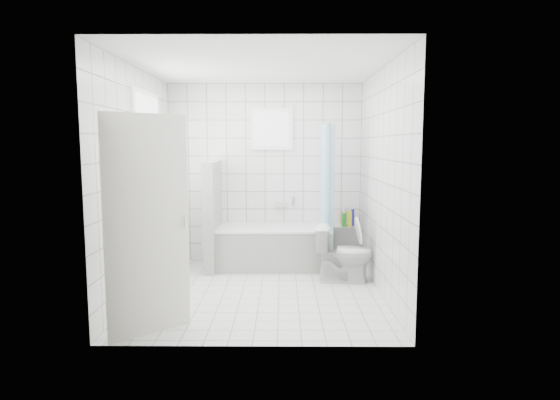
{
  "coord_description": "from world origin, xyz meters",
  "views": [
    {
      "loc": [
        0.27,
        -5.35,
        1.73
      ],
      "look_at": [
        0.23,
        0.35,
        1.05
      ],
      "focal_mm": 30.0,
      "sensor_mm": 36.0,
      "label": 1
    }
  ],
  "objects": [
    {
      "name": "partition_wall",
      "position": [
        -0.72,
        1.07,
        0.75
      ],
      "size": [
        0.15,
        0.85,
        1.5
      ],
      "primitive_type": "cube",
      "color": "white",
      "rests_on": "ground"
    },
    {
      "name": "curtain_rod",
      "position": [
        0.86,
        1.1,
        2.0
      ],
      "size": [
        0.02,
        0.8,
        0.02
      ],
      "primitive_type": "cylinder",
      "rotation": [
        1.57,
        0.0,
        0.0
      ],
      "color": "silver",
      "rests_on": "wall_back"
    },
    {
      "name": "wall_right",
      "position": [
        1.4,
        0.0,
        1.3
      ],
      "size": [
        0.02,
        3.0,
        2.6
      ],
      "primitive_type": "cube",
      "color": "white",
      "rests_on": "ground"
    },
    {
      "name": "ledge_bottles",
      "position": [
        1.2,
        1.35,
        0.66
      ],
      "size": [
        0.19,
        0.15,
        0.25
      ],
      "color": "#178F1E",
      "rests_on": "tiled_ledge"
    },
    {
      "name": "shower_curtain",
      "position": [
        0.86,
        0.97,
        1.1
      ],
      "size": [
        0.14,
        0.48,
        1.78
      ],
      "primitive_type": null,
      "color": "#44A6C9",
      "rests_on": "curtain_rod"
    },
    {
      "name": "window_left",
      "position": [
        -1.35,
        0.3,
        1.6
      ],
      "size": [
        0.01,
        0.9,
        1.4
      ],
      "primitive_type": "cube",
      "color": "white",
      "rests_on": "wall_left"
    },
    {
      "name": "wall_front",
      "position": [
        0.0,
        -1.5,
        1.3
      ],
      "size": [
        2.8,
        0.02,
        2.6
      ],
      "primitive_type": "cube",
      "color": "white",
      "rests_on": "ground"
    },
    {
      "name": "window_sill",
      "position": [
        -1.31,
        0.3,
        0.86
      ],
      "size": [
        0.18,
        1.02,
        0.08
      ],
      "primitive_type": "cube",
      "color": "white",
      "rests_on": "wall_left"
    },
    {
      "name": "wall_left",
      "position": [
        -1.4,
        0.0,
        1.3
      ],
      "size": [
        0.02,
        3.0,
        2.6
      ],
      "primitive_type": "cube",
      "color": "white",
      "rests_on": "ground"
    },
    {
      "name": "ground",
      "position": [
        0.0,
        0.0,
        0.0
      ],
      "size": [
        3.0,
        3.0,
        0.0
      ],
      "primitive_type": "plane",
      "color": "white",
      "rests_on": "ground"
    },
    {
      "name": "door",
      "position": [
        -0.95,
        -1.22,
        1.0
      ],
      "size": [
        0.63,
        0.56,
        2.0
      ],
      "primitive_type": "cube",
      "rotation": [
        0.0,
        0.0,
        -0.85
      ],
      "color": "silver",
      "rests_on": "ground"
    },
    {
      "name": "window_back",
      "position": [
        0.1,
        1.46,
        1.95
      ],
      "size": [
        0.5,
        0.01,
        0.5
      ],
      "primitive_type": "cube",
      "color": "white",
      "rests_on": "wall_back"
    },
    {
      "name": "tiled_ledge",
      "position": [
        1.2,
        1.38,
        0.28
      ],
      "size": [
        0.4,
        0.24,
        0.55
      ],
      "primitive_type": "cube",
      "color": "white",
      "rests_on": "ground"
    },
    {
      "name": "tub_faucet",
      "position": [
        0.24,
        1.46,
        0.85
      ],
      "size": [
        0.18,
        0.06,
        0.06
      ],
      "primitive_type": "cube",
      "color": "silver",
      "rests_on": "wall_back"
    },
    {
      "name": "sill_bottles",
      "position": [
        -1.3,
        0.24,
        1.03
      ],
      "size": [
        0.18,
        0.79,
        0.32
      ],
      "color": "#C56290",
      "rests_on": "window_sill"
    },
    {
      "name": "ceiling",
      "position": [
        0.0,
        0.0,
        2.6
      ],
      "size": [
        3.0,
        3.0,
        0.0
      ],
      "primitive_type": "plane",
      "rotation": [
        3.14,
        0.0,
        0.0
      ],
      "color": "white",
      "rests_on": "ground"
    },
    {
      "name": "toilet",
      "position": [
        1.03,
        0.43,
        0.36
      ],
      "size": [
        0.74,
        0.46,
        0.72
      ],
      "primitive_type": "imported",
      "rotation": [
        0.0,
        0.0,
        1.48
      ],
      "color": "white",
      "rests_on": "ground"
    },
    {
      "name": "wall_back",
      "position": [
        0.0,
        1.5,
        1.3
      ],
      "size": [
        2.8,
        0.02,
        2.6
      ],
      "primitive_type": "cube",
      "color": "white",
      "rests_on": "ground"
    },
    {
      "name": "bathtub",
      "position": [
        0.14,
        1.12,
        0.29
      ],
      "size": [
        1.57,
        0.77,
        0.58
      ],
      "color": "white",
      "rests_on": "ground"
    }
  ]
}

